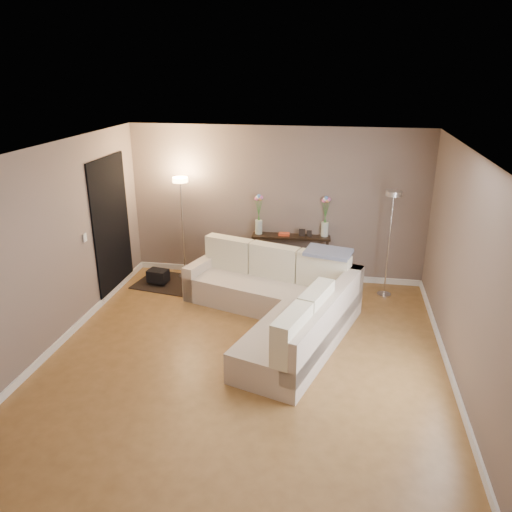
% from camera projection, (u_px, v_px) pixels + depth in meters
% --- Properties ---
extents(floor, '(5.00, 5.50, 0.01)m').
position_uv_depth(floor, '(245.00, 359.00, 6.32)').
color(floor, olive).
rests_on(floor, ground).
extents(ceiling, '(5.00, 5.50, 0.01)m').
position_uv_depth(ceiling, '(243.00, 152.00, 5.40)').
color(ceiling, white).
rests_on(ceiling, ground).
extents(wall_back, '(5.00, 0.02, 2.60)m').
position_uv_depth(wall_back, '(276.00, 205.00, 8.40)').
color(wall_back, '#78665C').
rests_on(wall_back, ground).
extents(wall_front, '(5.00, 0.02, 2.60)m').
position_uv_depth(wall_front, '(164.00, 414.00, 3.32)').
color(wall_front, '#78665C').
rests_on(wall_front, ground).
extents(wall_left, '(0.02, 5.50, 2.60)m').
position_uv_depth(wall_left, '(49.00, 251.00, 6.26)').
color(wall_left, '#78665C').
rests_on(wall_left, ground).
extents(wall_right, '(0.02, 5.50, 2.60)m').
position_uv_depth(wall_right, '(469.00, 278.00, 5.45)').
color(wall_right, '#78665C').
rests_on(wall_right, ground).
extents(baseboard_back, '(5.00, 0.03, 0.10)m').
position_uv_depth(baseboard_back, '(275.00, 273.00, 8.82)').
color(baseboard_back, white).
rests_on(baseboard_back, ground).
extents(baseboard_left, '(0.03, 5.50, 0.10)m').
position_uv_depth(baseboard_left, '(64.00, 338.00, 6.70)').
color(baseboard_left, white).
rests_on(baseboard_left, ground).
extents(baseboard_right, '(0.03, 5.50, 0.10)m').
position_uv_depth(baseboard_right, '(451.00, 375.00, 5.90)').
color(baseboard_right, white).
rests_on(baseboard_right, ground).
extents(doorway, '(0.02, 1.20, 2.20)m').
position_uv_depth(doorway, '(112.00, 227.00, 7.90)').
color(doorway, black).
rests_on(doorway, ground).
extents(switch_plate, '(0.02, 0.08, 0.12)m').
position_uv_depth(switch_plate, '(85.00, 238.00, 7.08)').
color(switch_plate, white).
rests_on(switch_plate, ground).
extents(sectional_sofa, '(2.77, 3.18, 0.92)m').
position_uv_depth(sectional_sofa, '(280.00, 301.00, 7.11)').
color(sectional_sofa, beige).
rests_on(sectional_sofa, floor).
extents(throw_blanket, '(0.74, 0.54, 0.09)m').
position_uv_depth(throw_blanket, '(328.00, 252.00, 7.23)').
color(throw_blanket, slate).
rests_on(throw_blanket, sectional_sofa).
extents(console_table, '(1.33, 0.43, 0.81)m').
position_uv_depth(console_table, '(286.00, 254.00, 8.58)').
color(console_table, black).
rests_on(console_table, floor).
extents(leaning_mirror, '(0.93, 0.10, 0.73)m').
position_uv_depth(leaning_mirror, '(292.00, 211.00, 8.47)').
color(leaning_mirror, black).
rests_on(leaning_mirror, console_table).
extents(table_decor, '(0.56, 0.13, 0.13)m').
position_uv_depth(table_decor, '(291.00, 234.00, 8.40)').
color(table_decor, '#F0502A').
rests_on(table_decor, console_table).
extents(flower_vase_left, '(0.15, 0.13, 0.69)m').
position_uv_depth(flower_vase_left, '(259.00, 217.00, 8.40)').
color(flower_vase_left, silver).
rests_on(flower_vase_left, console_table).
extents(flower_vase_right, '(0.15, 0.13, 0.69)m').
position_uv_depth(flower_vase_right, '(325.00, 219.00, 8.28)').
color(flower_vase_right, silver).
rests_on(flower_vase_right, console_table).
extents(floor_lamp_lit, '(0.29, 0.29, 1.77)m').
position_uv_depth(floor_lamp_lit, '(182.00, 208.00, 8.36)').
color(floor_lamp_lit, silver).
rests_on(floor_lamp_lit, floor).
extents(floor_lamp_unlit, '(0.29, 0.29, 1.73)m').
position_uv_depth(floor_lamp_unlit, '(391.00, 223.00, 7.66)').
color(floor_lamp_unlit, silver).
rests_on(floor_lamp_unlit, floor).
extents(charcoal_rug, '(1.28, 1.04, 0.02)m').
position_uv_depth(charcoal_rug, '(171.00, 283.00, 8.54)').
color(charcoal_rug, black).
rests_on(charcoal_rug, floor).
extents(black_bag, '(0.36, 0.28, 0.21)m').
position_uv_depth(black_bag, '(158.00, 276.00, 8.46)').
color(black_bag, black).
rests_on(black_bag, charcoal_rug).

